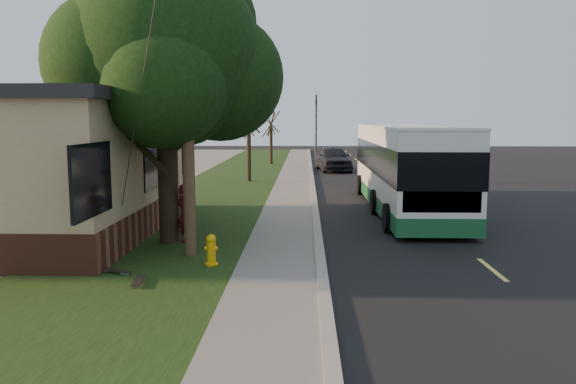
% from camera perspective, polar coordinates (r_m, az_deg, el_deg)
% --- Properties ---
extents(ground, '(120.00, 120.00, 0.00)m').
position_cam_1_polar(ground, '(13.39, 3.38, -7.76)').
color(ground, black).
rests_on(ground, ground).
extents(road, '(8.00, 80.00, 0.01)m').
position_cam_1_polar(road, '(23.59, 12.46, -1.26)').
color(road, black).
rests_on(road, ground).
extents(curb, '(0.25, 80.00, 0.12)m').
position_cam_1_polar(curb, '(23.17, 2.69, -1.11)').
color(curb, gray).
rests_on(curb, ground).
extents(sidewalk, '(2.00, 80.00, 0.08)m').
position_cam_1_polar(sidewalk, '(23.18, 0.22, -1.15)').
color(sidewalk, slate).
rests_on(sidewalk, ground).
extents(grass_verge, '(5.00, 80.00, 0.07)m').
position_cam_1_polar(grass_verge, '(23.54, -8.33, -1.11)').
color(grass_verge, black).
rests_on(grass_verge, ground).
extents(fire_hydrant, '(0.32, 0.32, 0.74)m').
position_cam_1_polar(fire_hydrant, '(13.46, -7.80, -5.84)').
color(fire_hydrant, '#DFA80B').
rests_on(fire_hydrant, grass_verge).
extents(utility_pole, '(2.86, 3.21, 9.07)m').
position_cam_1_polar(utility_pole, '(14.25, -10.29, 11.84)').
color(utility_pole, '#473321').
rests_on(utility_pole, ground).
extents(leafy_tree, '(6.30, 6.00, 7.80)m').
position_cam_1_polar(leafy_tree, '(16.10, -12.18, 13.20)').
color(leafy_tree, black).
rests_on(leafy_tree, grass_verge).
extents(bare_tree_near, '(1.38, 1.21, 4.31)m').
position_cam_1_polar(bare_tree_near, '(31.10, -4.00, 4.94)').
color(bare_tree_near, black).
rests_on(bare_tree_near, grass_verge).
extents(bare_tree_far, '(1.38, 1.21, 4.03)m').
position_cam_1_polar(bare_tree_far, '(43.02, -1.73, 5.45)').
color(bare_tree_far, black).
rests_on(bare_tree_far, grass_verge).
extents(traffic_signal, '(0.18, 0.22, 5.50)m').
position_cam_1_polar(traffic_signal, '(46.92, 2.86, 7.03)').
color(traffic_signal, '#2D2D30').
rests_on(traffic_signal, ground).
extents(transit_bus, '(2.77, 12.02, 3.25)m').
position_cam_1_polar(transit_bus, '(22.00, 11.79, 2.67)').
color(transit_bus, silver).
rests_on(transit_bus, ground).
extents(skateboarder, '(0.73, 0.67, 1.67)m').
position_cam_1_polar(skateboarder, '(15.81, -10.36, -2.15)').
color(skateboarder, '#4E0F1C').
rests_on(skateboarder, grass_verge).
extents(skateboard_main, '(0.30, 0.83, 0.08)m').
position_cam_1_polar(skateboard_main, '(12.35, -14.91, -8.71)').
color(skateboard_main, black).
rests_on(skateboard_main, grass_verge).
extents(skateboard_spare, '(0.76, 0.50, 0.07)m').
position_cam_1_polar(skateboard_spare, '(13.29, -17.09, -7.66)').
color(skateboard_spare, black).
rests_on(skateboard_spare, grass_verge).
extents(dumpster, '(1.71, 1.50, 1.28)m').
position_cam_1_polar(dumpster, '(22.01, -16.71, -0.24)').
color(dumpster, black).
rests_on(dumpster, building_lot).
extents(distant_car, '(2.59, 5.20, 1.70)m').
position_cam_1_polar(distant_car, '(38.13, 4.60, 3.44)').
color(distant_car, black).
rests_on(distant_car, ground).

